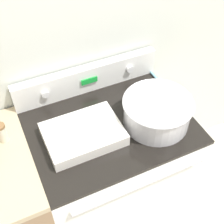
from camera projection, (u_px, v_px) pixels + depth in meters
kitchen_wall at (79, 27)px, 1.51m from camera, size 8.00×0.05×2.50m
stove_range at (110, 174)px, 1.86m from camera, size 0.80×0.65×0.90m
control_panel at (87, 78)px, 1.67m from camera, size 0.80×0.07×0.15m
mixing_bowl at (157, 111)px, 1.49m from camera, size 0.34×0.34×0.14m
casserole_dish at (83, 134)px, 1.45m from camera, size 0.36×0.26×0.06m
ladle at (173, 92)px, 1.65m from camera, size 0.08×0.28×0.08m
spice_jar_brown_cap at (2, 133)px, 1.42m from camera, size 0.05×0.05×0.10m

